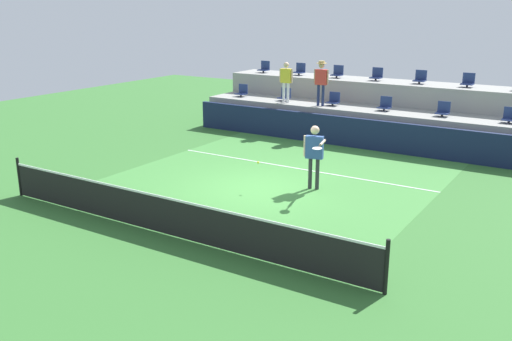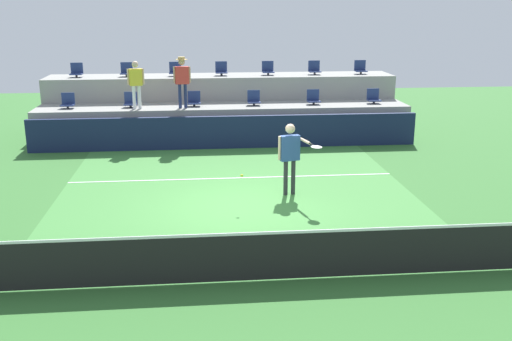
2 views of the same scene
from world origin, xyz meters
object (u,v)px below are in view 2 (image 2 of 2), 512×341
(stadium_chair_lower_far_left, at_px, (68,102))
(stadium_chair_lower_far_right, at_px, (373,97))
(stadium_chair_lower_left, at_px, (131,101))
(stadium_chair_upper_left, at_px, (127,71))
(stadium_chair_lower_mid_left, at_px, (194,100))
(stadium_chair_lower_mid_right, at_px, (254,99))
(stadium_chair_upper_mid_left, at_px, (175,70))
(stadium_chair_upper_far_right, at_px, (360,68))
(tennis_ball, at_px, (242,175))
(stadium_chair_upper_center, at_px, (221,70))
(tennis_player, at_px, (291,151))
(stadium_chair_upper_far_left, at_px, (77,71))
(stadium_chair_upper_mid_right, at_px, (268,69))
(stadium_chair_lower_right, at_px, (313,98))
(spectator_in_white, at_px, (136,81))
(spectator_with_hat, at_px, (182,77))
(stadium_chair_upper_right, at_px, (314,69))

(stadium_chair_lower_far_left, height_order, stadium_chair_lower_far_right, same)
(stadium_chair_lower_left, xyz_separation_m, stadium_chair_upper_left, (-0.29, 1.80, 0.85))
(stadium_chair_lower_left, relative_size, stadium_chair_lower_far_right, 1.00)
(stadium_chair_lower_mid_left, distance_m, stadium_chair_lower_mid_right, 2.10)
(stadium_chair_upper_mid_left, distance_m, stadium_chair_upper_far_right, 7.08)
(stadium_chair_upper_mid_left, xyz_separation_m, tennis_ball, (1.80, -9.16, -1.50))
(stadium_chair_lower_mid_right, height_order, stadium_chair_upper_center, stadium_chair_upper_center)
(stadium_chair_lower_mid_left, bearing_deg, stadium_chair_lower_left, 180.00)
(tennis_player, bearing_deg, stadium_chair_upper_center, 99.40)
(stadium_chair_upper_far_left, height_order, tennis_ball, stadium_chair_upper_far_left)
(stadium_chair_upper_mid_right, bearing_deg, stadium_chair_lower_far_left, -165.81)
(stadium_chair_lower_right, bearing_deg, spectator_in_white, -176.44)
(stadium_chair_lower_right, bearing_deg, tennis_player, -105.75)
(stadium_chair_lower_mid_right, distance_m, spectator_with_hat, 2.65)
(stadium_chair_lower_far_left, relative_size, tennis_ball, 7.65)
(stadium_chair_upper_far_right, xyz_separation_m, spectator_in_white, (-8.33, -2.18, -0.10))
(stadium_chair_lower_mid_left, bearing_deg, tennis_ball, -81.39)
(stadium_chair_lower_far_left, height_order, stadium_chair_upper_far_left, stadium_chair_upper_far_left)
(stadium_chair_lower_mid_left, bearing_deg, stadium_chair_upper_far_right, 15.71)
(stadium_chair_lower_far_right, bearing_deg, stadium_chair_lower_left, 180.00)
(stadium_chair_lower_far_right, bearing_deg, stadium_chair_upper_left, 168.57)
(stadium_chair_lower_left, bearing_deg, stadium_chair_upper_mid_left, 50.12)
(stadium_chair_lower_left, relative_size, stadium_chair_upper_far_right, 1.00)
(stadium_chair_upper_center, bearing_deg, spectator_with_hat, -123.04)
(spectator_in_white, bearing_deg, stadium_chair_upper_far_left, 137.19)
(stadium_chair_lower_far_left, xyz_separation_m, stadium_chair_upper_right, (8.91, 1.80, 0.85))
(stadium_chair_upper_far_right, bearing_deg, stadium_chair_lower_right, -140.30)
(stadium_chair_upper_far_left, bearing_deg, stadium_chair_lower_mid_left, -22.77)
(stadium_chair_lower_mid_right, distance_m, stadium_chair_lower_far_right, 4.33)
(stadium_chair_lower_mid_right, xyz_separation_m, stadium_chair_upper_right, (2.50, 1.80, 0.85))
(stadium_chair_upper_left, bearing_deg, tennis_ball, -68.60)
(stadium_chair_lower_right, height_order, stadium_chair_upper_mid_left, stadium_chair_upper_mid_left)
(stadium_chair_lower_far_left, relative_size, stadium_chair_upper_mid_right, 1.00)
(stadium_chair_upper_center, height_order, stadium_chair_upper_far_right, same)
(stadium_chair_upper_center, distance_m, stadium_chair_upper_far_right, 5.36)
(stadium_chair_upper_far_left, relative_size, spectator_with_hat, 0.30)
(stadium_chair_lower_mid_right, distance_m, stadium_chair_upper_left, 4.99)
(stadium_chair_lower_mid_left, height_order, tennis_player, tennis_player)
(stadium_chair_lower_far_right, height_order, stadium_chair_upper_right, stadium_chair_upper_right)
(stadium_chair_upper_center, distance_m, tennis_ball, 9.28)
(stadium_chair_lower_mid_right, bearing_deg, stadium_chair_upper_center, 120.46)
(stadium_chair_upper_left, distance_m, stadium_chair_upper_center, 3.51)
(stadium_chair_lower_far_right, distance_m, spectator_with_hat, 6.87)
(stadium_chair_upper_left, bearing_deg, stadium_chair_upper_mid_left, 0.00)
(stadium_chair_lower_far_right, bearing_deg, tennis_ball, -125.84)
(stadium_chair_upper_far_right, xyz_separation_m, spectator_with_hat, (-6.78, -2.18, 0.00))
(spectator_with_hat, bearing_deg, stadium_chair_upper_far_right, 17.85)
(stadium_chair_upper_right, height_order, spectator_with_hat, spectator_with_hat)
(stadium_chair_lower_right, distance_m, spectator_with_hat, 4.71)
(stadium_chair_lower_far_right, height_order, stadium_chair_upper_mid_left, stadium_chair_upper_mid_left)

